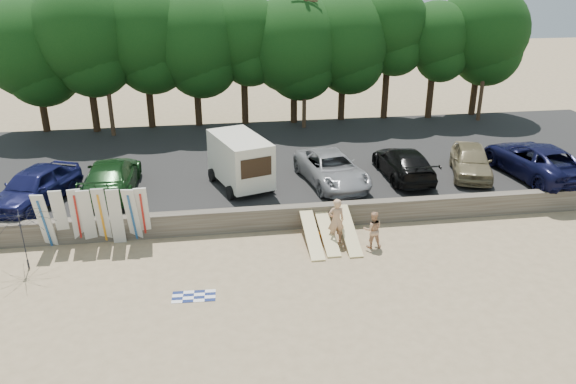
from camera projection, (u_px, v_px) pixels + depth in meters
name	position (u px, v px, depth m)	size (l,w,h in m)	color
ground	(325.00, 259.00, 21.85)	(120.00, 120.00, 0.00)	tan
seawall	(311.00, 215.00, 24.40)	(44.00, 0.50, 1.00)	#6B6356
parking_lot	(286.00, 162.00, 31.31)	(44.00, 14.50, 0.70)	#282828
treeline	(248.00, 37.00, 35.22)	(34.78, 6.80, 9.21)	#382616
utility_poles	(305.00, 53.00, 34.65)	(25.80, 0.26, 9.00)	#473321
box_trailer	(240.00, 159.00, 26.46)	(3.08, 4.28, 2.47)	beige
car_0	(34.00, 187.00, 24.70)	(2.00, 4.97, 1.69)	#141748
car_1	(111.00, 176.00, 25.98)	(2.27, 5.58, 1.62)	#133615
car_2	(332.00, 169.00, 27.13)	(2.44, 5.30, 1.47)	#939397
car_3	(404.00, 163.00, 27.88)	(2.07, 5.09, 1.48)	black
car_4	(471.00, 161.00, 28.13)	(1.82, 4.52, 1.54)	#807351
car_5	(535.00, 160.00, 28.02)	(2.81, 6.10, 1.69)	black
surfboard_upright_0	(44.00, 221.00, 22.13)	(0.50, 0.06, 2.60)	silver
surfboard_upright_1	(61.00, 218.00, 22.38)	(0.50, 0.06, 2.60)	silver
surfboard_upright_2	(78.00, 217.00, 22.44)	(0.50, 0.06, 2.60)	silver
surfboard_upright_3	(87.00, 217.00, 22.43)	(0.50, 0.06, 2.60)	silver
surfboard_upright_4	(102.00, 216.00, 22.53)	(0.50, 0.06, 2.60)	silver
surfboard_upright_5	(116.00, 217.00, 22.45)	(0.50, 0.06, 2.60)	silver
surfboard_upright_6	(132.00, 215.00, 22.63)	(0.50, 0.06, 2.60)	silver
surfboard_upright_7	(143.00, 214.00, 22.75)	(0.50, 0.06, 2.60)	silver
surfboard_low_0	(312.00, 235.00, 22.83)	(0.56, 3.00, 0.07)	beige
surfboard_low_1	(327.00, 232.00, 23.13)	(0.56, 3.00, 0.07)	beige
surfboard_low_2	(348.00, 230.00, 23.03)	(0.56, 3.00, 0.07)	beige
beachgoer_a	(336.00, 221.00, 22.86)	(0.70, 0.46, 1.92)	tan
beachgoer_b	(373.00, 230.00, 22.50)	(0.76, 0.59, 1.56)	tan
cooler	(348.00, 226.00, 24.19)	(0.38, 0.30, 0.32)	#289650
gear_bag	(316.00, 235.00, 23.53)	(0.30, 0.25, 0.22)	#C46B17
beach_towel	(194.00, 296.00, 19.44)	(1.50, 1.50, 0.00)	white
beach_umbrella	(23.00, 241.00, 20.77)	(2.56, 2.61, 2.35)	black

